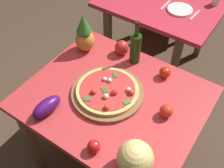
# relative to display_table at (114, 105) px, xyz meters

# --- Properties ---
(ground_plane) EXTENTS (10.00, 10.00, 0.00)m
(ground_plane) POSITION_rel_display_table_xyz_m (0.00, 0.00, -0.65)
(ground_plane) COLOR #4C3828
(display_table) EXTENTS (1.11, 0.93, 0.74)m
(display_table) POSITION_rel_display_table_xyz_m (0.00, 0.00, 0.00)
(display_table) COLOR brown
(display_table) RESTS_ON ground_plane
(background_table) EXTENTS (1.08, 0.82, 0.74)m
(background_table) POSITION_rel_display_table_xyz_m (-0.27, 1.19, -0.01)
(background_table) COLOR brown
(background_table) RESTS_ON ground_plane
(pizza_board) EXTENTS (0.46, 0.46, 0.02)m
(pizza_board) POSITION_rel_display_table_xyz_m (-0.04, -0.01, 0.11)
(pizza_board) COLOR brown
(pizza_board) RESTS_ON display_table
(pizza) EXTENTS (0.40, 0.40, 0.06)m
(pizza) POSITION_rel_display_table_xyz_m (-0.04, -0.01, 0.13)
(pizza) COLOR #DFB967
(pizza) RESTS_ON pizza_board
(wine_bottle) EXTENTS (0.08, 0.08, 0.33)m
(wine_bottle) POSITION_rel_display_table_xyz_m (-0.06, 0.36, 0.21)
(wine_bottle) COLOR #1A370D
(wine_bottle) RESTS_ON display_table
(pineapple_left) EXTENTS (0.14, 0.14, 0.30)m
(pineapple_left) POSITION_rel_display_table_xyz_m (-0.43, 0.26, 0.23)
(pineapple_left) COLOR #C18231
(pineapple_left) RESTS_ON display_table
(melon) EXTENTS (0.19, 0.19, 0.19)m
(melon) POSITION_rel_display_table_xyz_m (0.35, -0.34, 0.19)
(melon) COLOR #EACE74
(melon) RESTS_ON display_table
(bell_pepper) EXTENTS (0.10, 0.10, 0.11)m
(bell_pepper) POSITION_rel_display_table_xyz_m (-0.19, 0.37, 0.14)
(bell_pepper) COLOR red
(bell_pepper) RESTS_ON display_table
(eggplant) EXTENTS (0.11, 0.21, 0.09)m
(eggplant) POSITION_rel_display_table_xyz_m (-0.26, -0.32, 0.14)
(eggplant) COLOR #450E58
(eggplant) RESTS_ON display_table
(tomato_by_bottle) EXTENTS (0.08, 0.08, 0.08)m
(tomato_by_bottle) POSITION_rel_display_table_xyz_m (0.18, 0.33, 0.13)
(tomato_by_bottle) COLOR red
(tomato_by_bottle) RESTS_ON display_table
(tomato_near_board) EXTENTS (0.08, 0.08, 0.08)m
(tomato_near_board) POSITION_rel_display_table_xyz_m (0.34, 0.05, 0.13)
(tomato_near_board) COLOR red
(tomato_near_board) RESTS_ON display_table
(tomato_beside_pepper) EXTENTS (0.07, 0.07, 0.07)m
(tomato_beside_pepper) POSITION_rel_display_table_xyz_m (0.12, -0.37, 0.13)
(tomato_beside_pepper) COLOR red
(tomato_beside_pepper) RESTS_ON display_table
(dinner_plate) EXTENTS (0.22, 0.22, 0.02)m
(dinner_plate) POSITION_rel_display_table_xyz_m (-0.07, 1.13, 0.10)
(dinner_plate) COLOR white
(dinner_plate) RESTS_ON background_table
(fork_utensil) EXTENTS (0.02, 0.18, 0.01)m
(fork_utensil) POSITION_rel_display_table_xyz_m (-0.21, 1.13, 0.10)
(fork_utensil) COLOR silver
(fork_utensil) RESTS_ON background_table
(knife_utensil) EXTENTS (0.03, 0.18, 0.01)m
(knife_utensil) POSITION_rel_display_table_xyz_m (0.07, 1.13, 0.10)
(knife_utensil) COLOR silver
(knife_utensil) RESTS_ON background_table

